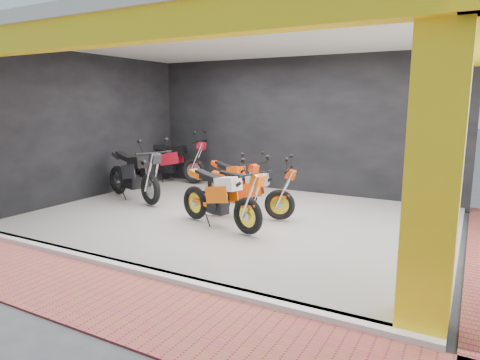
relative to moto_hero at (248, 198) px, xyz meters
The scene contains 15 objects.
ground 1.47m from the moto_hero, 127.48° to the right, with size 80.00×80.00×0.00m, color #2D2D30.
showroom_floor 1.45m from the moto_hero, 127.30° to the left, with size 8.00×6.00×0.10m, color silver.
showroom_ceiling 3.10m from the moto_hero, 127.30° to the left, with size 8.40×6.40×0.20m, color beige.
back_wall 4.29m from the moto_hero, 100.55° to the left, with size 8.20×0.20×3.50m, color black.
left_wall 5.06m from the moto_hero, 168.35° to the left, with size 0.20×6.20×3.50m, color black.
corner_column 3.60m from the moto_hero, 30.33° to the right, with size 0.50×0.50×3.50m, color yellow.
header_beam_front 3.32m from the moto_hero, 110.95° to the right, with size 8.40×0.30×0.40m, color yellow.
header_beam_right 4.23m from the moto_hero, 17.23° to the left, with size 0.30×6.40×0.40m, color yellow.
floor_kerb 2.27m from the moto_hero, 110.76° to the right, with size 8.00×0.20×0.10m, color silver.
paver_front 2.99m from the moto_hero, 105.28° to the right, with size 9.00×1.40×0.03m, color maroon.
moto_hero is the anchor object (origin of this frame).
moto_row_a 1.12m from the moto_hero, 84.57° to the left, with size 2.00×0.74×1.22m, color #EB4009, non-canonical shape.
moto_row_b 3.02m from the moto_hero, 163.32° to the left, with size 2.37×0.88×1.45m, color black, non-canonical shape.
moto_row_c 1.96m from the moto_hero, 117.78° to the left, with size 1.95×0.72×1.19m, color #FB390A, non-canonical shape.
moto_row_d 5.00m from the moto_hero, 135.53° to the left, with size 2.37×0.88×1.45m, color #AD1222, non-canonical shape.
Camera 1 is at (4.08, -5.28, 2.36)m, focal length 32.00 mm.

